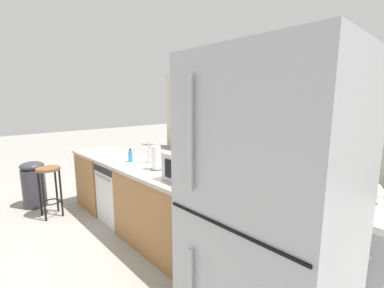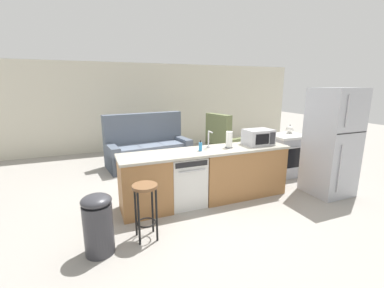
# 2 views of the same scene
# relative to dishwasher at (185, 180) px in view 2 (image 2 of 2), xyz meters

# --- Properties ---
(ground_plane) EXTENTS (24.00, 24.00, 0.00)m
(ground_plane) POSITION_rel_dishwasher_xyz_m (0.25, 0.00, -0.42)
(ground_plane) COLOR gray
(wall_back) EXTENTS (10.00, 0.06, 2.60)m
(wall_back) POSITION_rel_dishwasher_xyz_m (0.55, 4.20, 0.88)
(wall_back) COLOR beige
(wall_back) RESTS_ON ground_plane
(kitchen_counter) EXTENTS (2.94, 0.66, 0.90)m
(kitchen_counter) POSITION_rel_dishwasher_xyz_m (0.49, 0.00, -0.00)
(kitchen_counter) COLOR #9E6B3D
(kitchen_counter) RESTS_ON ground_plane
(dishwasher) EXTENTS (0.58, 0.61, 0.84)m
(dishwasher) POSITION_rel_dishwasher_xyz_m (0.00, 0.00, 0.00)
(dishwasher) COLOR silver
(dishwasher) RESTS_ON ground_plane
(stove_range) EXTENTS (0.76, 0.68, 0.90)m
(stove_range) POSITION_rel_dishwasher_xyz_m (2.60, 0.55, 0.03)
(stove_range) COLOR #A8AAB2
(stove_range) RESTS_ON ground_plane
(refrigerator) EXTENTS (0.72, 0.73, 1.91)m
(refrigerator) POSITION_rel_dishwasher_xyz_m (2.60, -0.55, 0.54)
(refrigerator) COLOR #A8AAB2
(refrigerator) RESTS_ON ground_plane
(microwave) EXTENTS (0.50, 0.37, 0.28)m
(microwave) POSITION_rel_dishwasher_xyz_m (1.41, -0.00, 0.62)
(microwave) COLOR #B7B7BC
(microwave) RESTS_ON kitchen_counter
(sink_faucet) EXTENTS (0.07, 0.18, 0.30)m
(sink_faucet) POSITION_rel_dishwasher_xyz_m (0.48, 0.11, 0.61)
(sink_faucet) COLOR silver
(sink_faucet) RESTS_ON kitchen_counter
(paper_towel_roll) EXTENTS (0.14, 0.14, 0.28)m
(paper_towel_roll) POSITION_rel_dishwasher_xyz_m (0.81, 0.00, 0.62)
(paper_towel_roll) COLOR #4C4C51
(paper_towel_roll) RESTS_ON kitchen_counter
(soap_bottle) EXTENTS (0.06, 0.06, 0.18)m
(soap_bottle) POSITION_rel_dishwasher_xyz_m (0.26, -0.02, 0.55)
(soap_bottle) COLOR #338CCC
(soap_bottle) RESTS_ON kitchen_counter
(kettle) EXTENTS (0.21, 0.17, 0.19)m
(kettle) POSITION_rel_dishwasher_xyz_m (2.77, 0.68, 0.56)
(kettle) COLOR silver
(kettle) RESTS_ON stove_range
(bar_stool) EXTENTS (0.32, 0.32, 0.74)m
(bar_stool) POSITION_rel_dishwasher_xyz_m (-0.82, -0.75, 0.11)
(bar_stool) COLOR brown
(bar_stool) RESTS_ON ground_plane
(trash_bin) EXTENTS (0.35, 0.35, 0.74)m
(trash_bin) POSITION_rel_dishwasher_xyz_m (-1.40, -0.84, -0.04)
(trash_bin) COLOR #333338
(trash_bin) RESTS_ON ground_plane
(couch) EXTENTS (2.10, 1.16, 1.27)m
(couch) POSITION_rel_dishwasher_xyz_m (-0.09, 2.44, -0.03)
(couch) COLOR #515B6B
(couch) RESTS_ON ground_plane
(armchair) EXTENTS (0.97, 1.01, 1.20)m
(armchair) POSITION_rel_dishwasher_xyz_m (2.02, 2.35, -0.07)
(armchair) COLOR #667047
(armchair) RESTS_ON ground_plane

